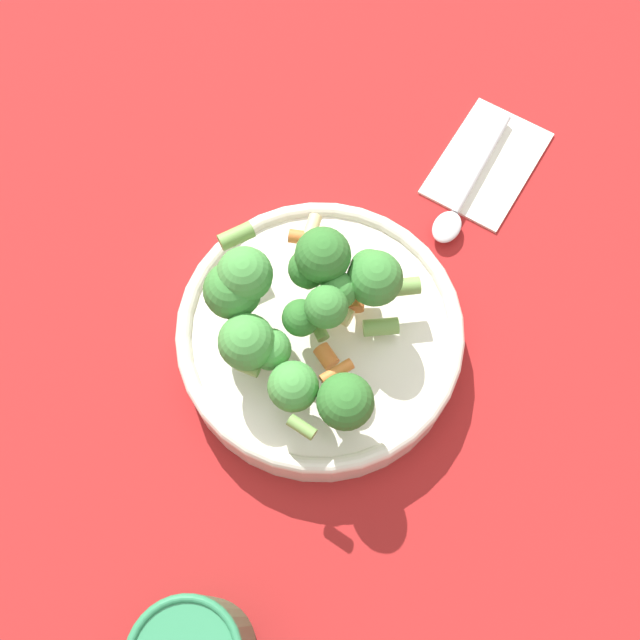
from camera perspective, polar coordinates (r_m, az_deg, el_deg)
ground_plane at (r=0.68m, az=-0.00°, el=-1.88°), size 3.00×3.00×0.00m
bowl at (r=0.65m, az=-0.00°, el=-1.16°), size 0.25×0.25×0.05m
pasta_salad at (r=0.59m, az=-1.53°, el=0.67°), size 0.18×0.19×0.09m
napkin at (r=0.78m, az=12.63°, el=11.65°), size 0.11×0.15×0.01m
spoon at (r=0.74m, az=10.69°, el=8.88°), size 0.05×0.16×0.01m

